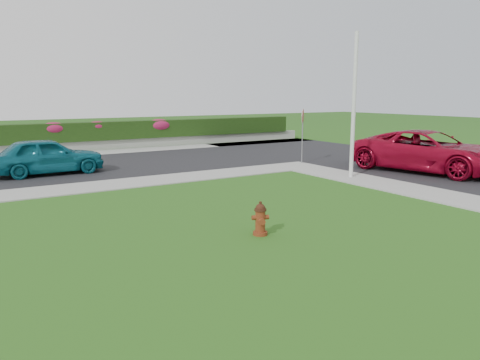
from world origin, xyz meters
TOP-DOWN VIEW (x-y plane):
  - ground at (0.00, 0.00)m, footprint 120.00×120.00m
  - street_right at (12.00, 4.00)m, footprint 8.00×32.00m
  - street_far at (-5.00, 14.00)m, footprint 26.00×8.00m
  - curb_corner at (7.00, 9.00)m, footprint 2.00×2.00m
  - sidewalk_beyond at (-1.00, 19.00)m, footprint 34.00×2.00m
  - retaining_wall at (-1.00, 20.50)m, footprint 34.00×0.40m
  - hedge at (-1.00, 20.60)m, footprint 32.00×0.90m
  - fire_hydrant at (-0.57, 0.88)m, footprint 0.43×0.41m
  - suv_red at (10.77, 4.60)m, footprint 4.19×6.88m
  - sedan_teal at (-3.31, 12.65)m, footprint 4.56×1.94m
  - utility_pole at (7.01, 5.43)m, footprint 0.16×0.16m
  - stop_sign at (7.77, 9.47)m, footprint 0.54×0.52m
  - flower_clump_d at (-1.54, 20.50)m, footprint 1.41×0.91m
  - flower_clump_e at (0.94, 20.50)m, footprint 1.18×0.76m
  - flower_clump_f at (4.94, 20.50)m, footprint 1.57×1.01m

SIDE VIEW (x-z plane):
  - ground at x=0.00m, z-range 0.00..0.00m
  - street_right at x=12.00m, z-range 0.00..0.04m
  - street_far at x=-5.00m, z-range 0.00..0.04m
  - curb_corner at x=7.00m, z-range 0.00..0.04m
  - sidewalk_beyond at x=-1.00m, z-range 0.00..0.04m
  - retaining_wall at x=-1.00m, z-range 0.00..0.60m
  - fire_hydrant at x=-0.57m, z-range -0.02..0.81m
  - sedan_teal at x=-3.31m, z-range 0.04..1.58m
  - suv_red at x=10.77m, z-range 0.04..1.82m
  - hedge at x=-1.00m, z-range 0.60..1.70m
  - flower_clump_f at x=4.94m, z-range 0.99..1.78m
  - flower_clump_d at x=-1.54m, z-range 1.07..1.77m
  - flower_clump_e at x=0.94m, z-range 1.17..1.76m
  - stop_sign at x=7.77m, z-range 0.67..3.36m
  - utility_pole at x=7.01m, z-range 0.00..5.74m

